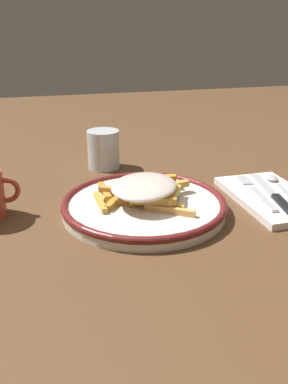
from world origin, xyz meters
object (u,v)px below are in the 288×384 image
at_px(napkin, 271,198).
at_px(fork, 256,192).
at_px(knife, 276,197).
at_px(spoon, 278,184).
at_px(water_glass, 104,149).
at_px(plate, 144,205).
at_px(fries_heap, 142,190).

height_order(napkin, fork, fork).
bearing_deg(napkin, knife, -100.01).
bearing_deg(knife, spoon, 55.11).
xyz_separation_m(knife, water_glass, (-0.27, 0.29, 0.03)).
bearing_deg(plate, knife, -7.23).
bearing_deg(knife, fork, 126.98).
relative_size(plate, spoon, 1.93).
bearing_deg(water_glass, fork, -46.55).
bearing_deg(fries_heap, napkin, -3.94).
bearing_deg(fork, fries_heap, 178.68).
xyz_separation_m(napkin, knife, (-0.00, -0.02, 0.01)).
xyz_separation_m(napkin, spoon, (0.03, 0.03, 0.01)).
bearing_deg(water_glass, plate, -84.12).
bearing_deg(knife, water_glass, 132.83).
relative_size(napkin, fork, 1.29).
distance_m(fries_heap, fork, 0.23).
xyz_separation_m(fries_heap, napkin, (0.25, -0.02, -0.04)).
height_order(fries_heap, water_glass, water_glass).
relative_size(napkin, water_glass, 2.60).
bearing_deg(napkin, fries_heap, 176.06).
bearing_deg(napkin, spoon, 45.61).
bearing_deg(napkin, fork, 155.39).
bearing_deg(spoon, water_glass, 142.11).
xyz_separation_m(fries_heap, knife, (0.25, -0.04, -0.03)).
bearing_deg(plate, spoon, 4.45).
height_order(plate, spoon, plate).
relative_size(spoon, water_glass, 1.74).
xyz_separation_m(fork, water_glass, (-0.25, 0.26, 0.03)).
height_order(knife, spoon, spoon).
distance_m(napkin, fork, 0.03).
distance_m(fork, knife, 0.04).
bearing_deg(water_glass, napkin, -44.95).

